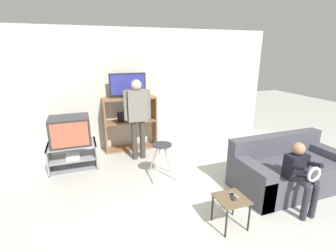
# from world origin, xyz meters

# --- Properties ---
(wall_back) EXTENTS (6.40, 0.06, 2.60)m
(wall_back) POSITION_xyz_m (0.00, 3.64, 1.30)
(wall_back) COLOR silver
(wall_back) RESTS_ON ground_plane
(tv_stand) EXTENTS (0.86, 0.55, 0.47)m
(tv_stand) POSITION_xyz_m (-1.55, 2.83, 0.23)
(tv_stand) COLOR #939399
(tv_stand) RESTS_ON ground_plane
(television_main) EXTENTS (0.69, 0.54, 0.51)m
(television_main) POSITION_xyz_m (-1.55, 2.84, 0.73)
(television_main) COLOR #2D2D33
(television_main) RESTS_ON tv_stand
(media_shelf) EXTENTS (1.14, 0.38, 1.17)m
(media_shelf) POSITION_xyz_m (-0.33, 3.38, 0.60)
(media_shelf) COLOR #8E6642
(media_shelf) RESTS_ON ground_plane
(television_flat) EXTENTS (0.77, 0.20, 0.51)m
(television_flat) POSITION_xyz_m (-0.35, 3.39, 1.42)
(television_flat) COLOR black
(television_flat) RESTS_ON media_shelf
(folding_stool) EXTENTS (0.45, 0.37, 0.64)m
(folding_stool) POSITION_xyz_m (-0.10, 1.86, 0.51)
(folding_stool) COLOR #B7B7BC
(folding_stool) RESTS_ON ground_plane
(snack_table) EXTENTS (0.37, 0.37, 0.40)m
(snack_table) POSITION_xyz_m (0.31, 0.43, 0.34)
(snack_table) COLOR brown
(snack_table) RESTS_ON ground_plane
(remote_control_black) EXTENTS (0.09, 0.15, 0.02)m
(remote_control_black) POSITION_xyz_m (0.33, 0.43, 0.41)
(remote_control_black) COLOR #232328
(remote_control_black) RESTS_ON snack_table
(remote_control_white) EXTENTS (0.06, 0.15, 0.02)m
(remote_control_white) POSITION_xyz_m (0.37, 0.45, 0.41)
(remote_control_white) COLOR gray
(remote_control_white) RESTS_ON snack_table
(couch) EXTENTS (1.77, 0.89, 0.80)m
(couch) POSITION_xyz_m (1.72, 0.92, 0.29)
(couch) COLOR #4C4C56
(couch) RESTS_ON ground_plane
(person_standing_adult) EXTENTS (0.53, 0.20, 1.61)m
(person_standing_adult) POSITION_xyz_m (-0.29, 2.80, 0.98)
(person_standing_adult) COLOR #3D3833
(person_standing_adult) RESTS_ON ground_plane
(person_seated_child) EXTENTS (0.33, 0.43, 0.97)m
(person_seated_child) POSITION_xyz_m (1.37, 0.41, 0.58)
(person_seated_child) COLOR #2D2D38
(person_seated_child) RESTS_ON ground_plane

